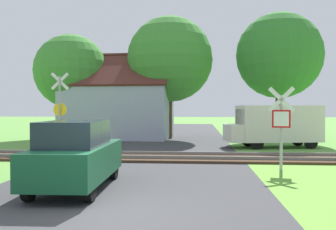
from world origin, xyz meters
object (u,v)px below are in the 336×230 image
(tree_right, at_px, (279,56))
(parked_car, at_px, (76,155))
(tree_center, at_px, (170,59))
(tree_left, at_px, (71,71))
(house, at_px, (119,109))
(stop_sign_near, at_px, (281,122))
(crossing_sign_far, at_px, (60,107))
(mail_truck, at_px, (275,124))

(tree_right, xyz_separation_m, parked_car, (-8.48, -15.76, -4.67))
(tree_center, relative_size, tree_left, 1.16)
(house, relative_size, tree_right, 0.93)
(stop_sign_near, xyz_separation_m, parked_car, (-5.96, -3.40, -0.73))
(tree_left, distance_m, parked_car, 17.49)
(house, distance_m, parked_car, 16.52)
(stop_sign_near, bearing_deg, tree_right, -89.04)
(stop_sign_near, height_order, parked_car, stop_sign_near)
(crossing_sign_far, xyz_separation_m, mail_truck, (10.90, 2.32, -0.93))
(tree_center, height_order, tree_left, tree_center)
(tree_center, bearing_deg, house, 179.12)
(stop_sign_near, bearing_deg, tree_left, -34.90)
(crossing_sign_far, relative_size, tree_center, 0.46)
(tree_left, relative_size, tree_right, 0.86)
(tree_center, relative_size, parked_car, 2.08)
(crossing_sign_far, height_order, house, house)
(stop_sign_near, bearing_deg, house, -44.70)
(tree_center, distance_m, tree_left, 6.97)
(house, xyz_separation_m, tree_left, (-3.35, -0.22, 2.66))
(crossing_sign_far, height_order, tree_right, tree_right)
(crossing_sign_far, relative_size, mail_truck, 0.75)
(crossing_sign_far, distance_m, tree_left, 8.28)
(stop_sign_near, distance_m, crossing_sign_far, 10.88)
(tree_center, bearing_deg, parked_car, -94.27)
(crossing_sign_far, bearing_deg, stop_sign_near, -36.71)
(stop_sign_near, xyz_separation_m, tree_center, (-4.74, 12.86, 3.84))
(tree_right, bearing_deg, stop_sign_near, -101.54)
(tree_right, height_order, parked_car, tree_right)
(parked_car, bearing_deg, crossing_sign_far, 111.61)
(stop_sign_near, height_order, tree_left, tree_left)
(stop_sign_near, distance_m, tree_left, 17.51)
(tree_right, bearing_deg, house, 177.08)
(tree_center, xyz_separation_m, tree_left, (-6.93, -0.17, -0.79))
(house, distance_m, mail_truck, 11.11)
(stop_sign_near, distance_m, mail_truck, 7.52)
(stop_sign_near, bearing_deg, crossing_sign_far, -15.34)
(house, bearing_deg, tree_left, -172.81)
(house, bearing_deg, crossing_sign_far, -95.89)
(tree_center, bearing_deg, stop_sign_near, -69.75)
(tree_center, bearing_deg, tree_right, -3.92)
(stop_sign_near, distance_m, tree_center, 14.23)
(tree_left, bearing_deg, parked_car, -70.46)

